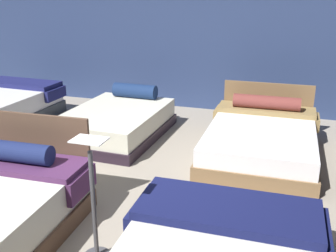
% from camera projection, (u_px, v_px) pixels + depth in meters
% --- Properties ---
extents(ground_plane, '(18.00, 18.00, 0.02)m').
position_uv_depth(ground_plane, '(140.00, 201.00, 4.54)').
color(ground_plane, gray).
extents(showroom_back_wall, '(18.00, 0.06, 3.50)m').
position_uv_depth(showroom_back_wall, '(214.00, 19.00, 7.41)').
color(showroom_back_wall, navy).
rests_on(showroom_back_wall, ground_plane).
extents(bed_5, '(1.48, 2.06, 0.70)m').
position_uv_depth(bed_5, '(116.00, 122.00, 6.46)').
color(bed_5, black).
rests_on(bed_5, ground_plane).
extents(bed_6, '(1.62, 2.19, 0.84)m').
position_uv_depth(bed_6, '(261.00, 138.00, 5.75)').
color(bed_6, brown).
rests_on(bed_6, ground_plane).
extents(price_sign, '(0.28, 0.24, 1.13)m').
position_uv_depth(price_sign, '(94.00, 214.00, 3.45)').
color(price_sign, '#3F3F44').
rests_on(price_sign, ground_plane).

